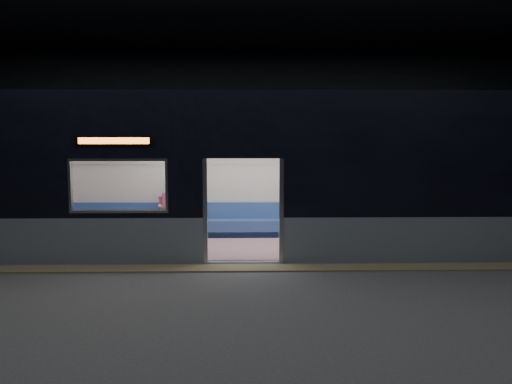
{
  "coord_description": "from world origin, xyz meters",
  "views": [
    {
      "loc": [
        0.02,
        -9.37,
        2.51
      ],
      "look_at": [
        0.27,
        2.3,
        1.26
      ],
      "focal_mm": 38.0,
      "sensor_mm": 36.0,
      "label": 1
    }
  ],
  "objects": [
    {
      "name": "handbag",
      "position": [
        -1.8,
        3.34,
        0.66
      ],
      "size": [
        0.32,
        0.3,
        0.13
      ],
      "primitive_type": "cube",
      "rotation": [
        0.0,
        0.0,
        0.28
      ],
      "color": "black",
      "rests_on": "passenger"
    },
    {
      "name": "station_floor",
      "position": [
        0.0,
        0.0,
        -0.01
      ],
      "size": [
        24.0,
        14.0,
        0.01
      ],
      "primitive_type": "cube",
      "color": "#47494C",
      "rests_on": "ground"
    },
    {
      "name": "tactile_strip",
      "position": [
        0.0,
        0.55,
        0.01
      ],
      "size": [
        22.8,
        0.5,
        0.03
      ],
      "primitive_type": "cube",
      "color": "#8C7F59",
      "rests_on": "station_floor"
    },
    {
      "name": "metro_car",
      "position": [
        -0.0,
        2.54,
        1.85
      ],
      "size": [
        18.0,
        3.04,
        3.35
      ],
      "color": "gray",
      "rests_on": "station_floor"
    },
    {
      "name": "passenger",
      "position": [
        -1.79,
        3.55,
        0.77
      ],
      "size": [
        0.37,
        0.64,
        1.31
      ],
      "rotation": [
        0.0,
        0.0,
        0.04
      ],
      "color": "black",
      "rests_on": "metro_car"
    },
    {
      "name": "transit_map",
      "position": [
        1.58,
        3.85,
        1.5
      ],
      "size": [
        1.09,
        0.03,
        0.71
      ],
      "primitive_type": "cube",
      "color": "white",
      "rests_on": "metro_car"
    },
    {
      "name": "station_envelope",
      "position": [
        0.0,
        0.0,
        3.66
      ],
      "size": [
        24.0,
        14.0,
        5.0
      ],
      "color": "black",
      "rests_on": "station_floor"
    }
  ]
}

